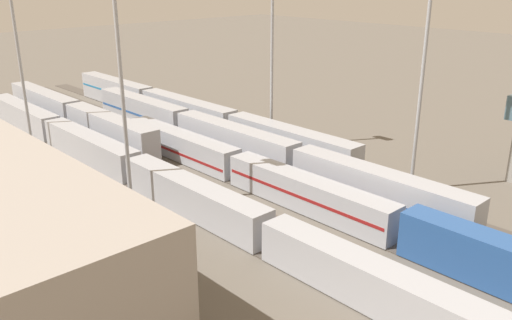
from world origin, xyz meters
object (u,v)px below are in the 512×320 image
object	(u,v)px
train_on_track_2	(293,188)
light_mast_0	(272,36)
train_on_track_1	(234,143)
light_mast_1	(119,52)
train_on_track_0	(187,114)
light_mast_2	(426,44)
train_on_track_3	(74,117)
light_mast_3	(15,26)
train_on_track_4	(135,169)

from	to	relation	value
train_on_track_2	light_mast_0	world-z (taller)	light_mast_0
train_on_track_2	train_on_track_1	world-z (taller)	train_on_track_1
train_on_track_2	light_mast_0	xyz separation A→B (m)	(17.53, -13.76, 14.59)
train_on_track_1	light_mast_1	distance (m)	24.12
train_on_track_0	light_mast_2	size ratio (longest dim) A/B	2.55
train_on_track_3	light_mast_3	distance (m)	18.30
train_on_track_2	light_mast_0	bearing A→B (deg)	-38.13
train_on_track_4	light_mast_2	world-z (taller)	light_mast_2
train_on_track_2	light_mast_3	size ratio (longest dim) A/B	2.31
train_on_track_3	train_on_track_1	bearing A→B (deg)	-161.13
train_on_track_1	train_on_track_4	bearing A→B (deg)	82.88
train_on_track_1	light_mast_1	size ratio (longest dim) A/B	2.59
train_on_track_2	train_on_track_4	size ratio (longest dim) A/B	0.69
train_on_track_2	train_on_track_0	bearing A→B (deg)	-16.32
train_on_track_4	train_on_track_1	distance (m)	15.13
light_mast_2	light_mast_1	bearing A→B (deg)	54.46
light_mast_0	light_mast_3	xyz separation A→B (m)	(24.03, 27.60, 1.51)
light_mast_0	train_on_track_1	bearing A→B (deg)	99.55
train_on_track_3	light_mast_1	distance (m)	36.82
light_mast_2	train_on_track_3	bearing A→B (deg)	19.93
train_on_track_2	train_on_track_4	world-z (taller)	train_on_track_2
train_on_track_2	train_on_track_1	bearing A→B (deg)	-17.30
light_mast_0	light_mast_2	distance (m)	24.49
train_on_track_3	light_mast_2	bearing A→B (deg)	-160.07
light_mast_0	train_on_track_3	bearing A→B (deg)	34.03
train_on_track_4	light_mast_1	world-z (taller)	light_mast_1
train_on_track_2	train_on_track_3	size ratio (longest dim) A/B	1.41
light_mast_0	train_on_track_0	bearing A→B (deg)	12.74
train_on_track_3	light_mast_0	world-z (taller)	light_mast_0
train_on_track_4	light_mast_2	distance (m)	37.94
train_on_track_1	light_mast_0	bearing A→B (deg)	-80.45
train_on_track_2	light_mast_1	world-z (taller)	light_mast_1
train_on_track_2	light_mast_3	xyz separation A→B (m)	(41.55, 13.84, 16.10)
train_on_track_4	light_mast_1	bearing A→B (deg)	144.69
train_on_track_3	light_mast_1	size ratio (longest dim) A/B	1.71
train_on_track_3	light_mast_2	distance (m)	57.60
train_on_track_0	train_on_track_3	distance (m)	18.69
train_on_track_1	light_mast_3	xyz separation A→B (m)	(25.50, 18.84, 15.59)
train_on_track_2	train_on_track_1	distance (m)	16.82
train_on_track_1	light_mast_1	xyz separation A→B (m)	(-3.28, 18.65, 14.94)
train_on_track_3	light_mast_3	world-z (taller)	light_mast_3
train_on_track_2	train_on_track_3	distance (m)	45.59
train_on_track_4	light_mast_2	bearing A→B (deg)	-136.08
light_mast_0	light_mast_2	xyz separation A→B (m)	(-24.47, -0.19, 1.08)
light_mast_2	light_mast_3	bearing A→B (deg)	29.82
train_on_track_2	train_on_track_0	size ratio (longest dim) A/B	0.93
light_mast_1	light_mast_0	bearing A→B (deg)	-80.16
light_mast_2	train_on_track_1	bearing A→B (deg)	21.26
train_on_track_3	train_on_track_4	bearing A→B (deg)	169.65
light_mast_3	train_on_track_2	bearing A→B (deg)	-161.57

